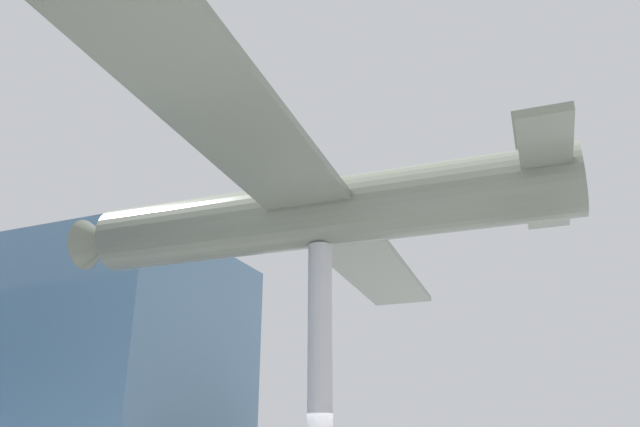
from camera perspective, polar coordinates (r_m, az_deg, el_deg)
glass_pavilion_right at (r=28.97m, az=-23.09°, el=-13.57°), size 8.86×14.64×10.32m
support_pylon_central at (r=13.97m, az=0.00°, el=-15.21°), size 0.55×0.55×6.28m
suspended_airplane at (r=15.00m, az=-0.44°, el=-0.02°), size 18.47×13.15×2.65m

